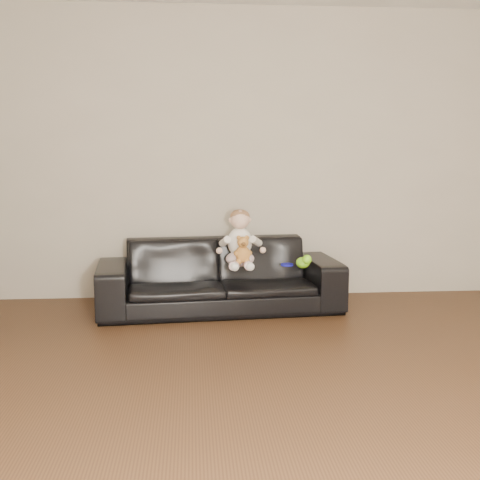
{
  "coord_description": "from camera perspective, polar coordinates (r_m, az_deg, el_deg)",
  "views": [
    {
      "loc": [
        -0.42,
        -2.71,
        1.32
      ],
      "look_at": [
        -0.02,
        2.15,
        0.61
      ],
      "focal_mm": 45.0,
      "sensor_mm": 36.0,
      "label": 1
    }
  ],
  "objects": [
    {
      "name": "wall_back",
      "position": [
        5.48,
        -0.29,
        8.1
      ],
      "size": [
        5.0,
        0.0,
        5.0
      ],
      "primitive_type": "plane",
      "rotation": [
        1.57,
        0.0,
        0.0
      ],
      "color": "#B8AE9A",
      "rests_on": "ground"
    },
    {
      "name": "teddy_bear",
      "position": [
        4.79,
        0.27,
        -0.94
      ],
      "size": [
        0.12,
        0.12,
        0.22
      ],
      "rotation": [
        0.0,
        0.0,
        0.01
      ],
      "color": "#BD7D36",
      "rests_on": "sofa"
    },
    {
      "name": "floor",
      "position": [
        3.05,
        3.85,
        -17.36
      ],
      "size": [
        5.5,
        5.5,
        0.0
      ],
      "primitive_type": "plane",
      "color": "#492D19",
      "rests_on": "ground"
    },
    {
      "name": "sofa",
      "position": [
        5.07,
        -1.97,
        -3.36
      ],
      "size": [
        2.07,
        0.95,
        0.59
      ],
      "primitive_type": "imported",
      "rotation": [
        0.0,
        0.0,
        0.08
      ],
      "color": "black",
      "rests_on": "floor"
    },
    {
      "name": "toy_green",
      "position": [
        4.9,
        5.97,
        -2.16
      ],
      "size": [
        0.15,
        0.16,
        0.09
      ],
      "primitive_type": "ellipsoid",
      "rotation": [
        0.0,
        0.0,
        0.36
      ],
      "color": "#7CE31A",
      "rests_on": "sofa"
    },
    {
      "name": "toy_blue_disc",
      "position": [
        5.02,
        4.48,
        -2.35
      ],
      "size": [
        0.13,
        0.13,
        0.01
      ],
      "primitive_type": "cylinder",
      "rotation": [
        0.0,
        0.0,
        -0.34
      ],
      "color": "#1919CE",
      "rests_on": "sofa"
    },
    {
      "name": "toy_rattle",
      "position": [
        5.02,
        6.26,
        -2.04
      ],
      "size": [
        0.08,
        0.08,
        0.07
      ],
      "primitive_type": "sphere",
      "rotation": [
        0.0,
        0.0,
        0.18
      ],
      "color": "red",
      "rests_on": "sofa"
    },
    {
      "name": "baby",
      "position": [
        4.92,
        0.01,
        -0.16
      ],
      "size": [
        0.33,
        0.41,
        0.47
      ],
      "rotation": [
        0.0,
        0.0,
        -0.12
      ],
      "color": "#F7D0D4",
      "rests_on": "sofa"
    }
  ]
}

